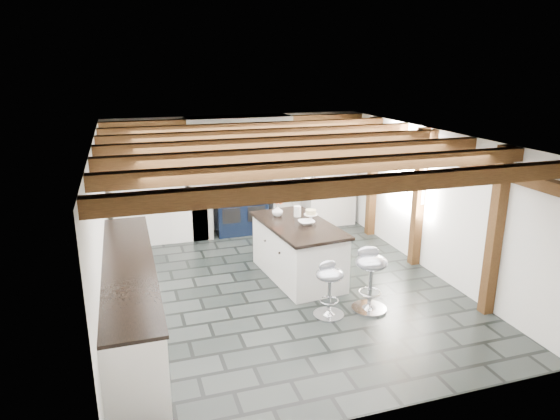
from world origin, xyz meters
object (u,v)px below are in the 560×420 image
object	(u,v)px
kitchen_island	(298,250)
bar_stool_near	(371,272)
bar_stool_far	(329,283)
range_cooker	(241,210)

from	to	relation	value
kitchen_island	bar_stool_near	bearing A→B (deg)	-72.70
bar_stool_near	bar_stool_far	distance (m)	0.61
bar_stool_far	range_cooker	bearing A→B (deg)	84.85
kitchen_island	bar_stool_far	size ratio (longest dim) A/B	2.45
bar_stool_near	bar_stool_far	world-z (taller)	bar_stool_near
range_cooker	bar_stool_far	size ratio (longest dim) A/B	1.30
bar_stool_near	bar_stool_far	size ratio (longest dim) A/B	1.17
range_cooker	kitchen_island	xyz separation A→B (m)	(0.36, -2.39, -0.01)
range_cooker	bar_stool_near	distance (m)	3.84
kitchen_island	bar_stool_far	world-z (taller)	kitchen_island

